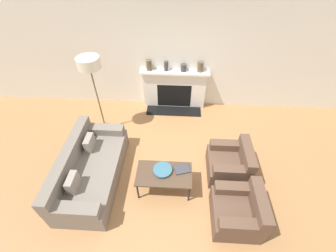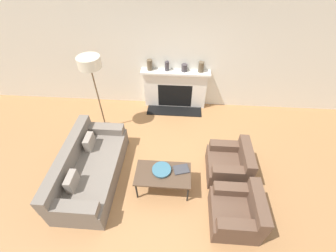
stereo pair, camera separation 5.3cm
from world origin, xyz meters
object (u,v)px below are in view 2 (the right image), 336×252
object	(u,v)px
book	(181,169)
mantel_vase_right	(201,67)
armchair_near	(237,212)
couch	(89,169)
mantel_vase_center_right	(184,68)
armchair_far	(230,164)
bowl	(162,170)
floor_lamp	(91,68)
fireplace	(175,89)
coffee_table	(163,175)
mantel_vase_left	(150,65)
mantel_vase_center_left	(167,66)

from	to	relation	value
book	mantel_vase_right	bearing A→B (deg)	65.63
armchair_near	couch	bearing A→B (deg)	-103.95
book	mantel_vase_right	size ratio (longest dim) A/B	1.28
mantel_vase_right	book	bearing A→B (deg)	-98.59
book	mantel_vase_center_right	distance (m)	2.58
armchair_far	bowl	size ratio (longest dim) A/B	2.34
floor_lamp	mantel_vase_right	size ratio (longest dim) A/B	7.52
fireplace	coffee_table	world-z (taller)	fireplace
couch	book	bearing A→B (deg)	-90.71
mantel_vase_center_right	mantel_vase_left	bearing A→B (deg)	180.00
book	mantel_vase_center_left	xyz separation A→B (m)	(-0.44, 2.49, 0.69)
mantel_vase_center_left	mantel_vase_right	size ratio (longest dim) A/B	0.94
fireplace	bowl	distance (m)	2.53
armchair_near	mantel_vase_center_right	xyz separation A→B (m)	(-0.97, 3.14, 0.85)
coffee_table	floor_lamp	distance (m)	2.51
fireplace	mantel_vase_right	xyz separation A→B (m)	(0.61, 0.02, 0.66)
fireplace	mantel_vase_center_left	xyz separation A→B (m)	(-0.21, 0.02, 0.65)
armchair_near	bowl	bearing A→B (deg)	-114.89
couch	bowl	bearing A→B (deg)	-92.85
fireplace	floor_lamp	bearing A→B (deg)	-148.51
bowl	couch	bearing A→B (deg)	177.15
mantel_vase_left	armchair_far	bearing A→B (deg)	-50.30
armchair_near	armchair_far	xyz separation A→B (m)	(0.00, 0.97, 0.00)
mantel_vase_left	mantel_vase_right	world-z (taller)	mantel_vase_left
mantel_vase_center_right	coffee_table	bearing A→B (deg)	-96.55
book	mantel_vase_center_right	bearing A→B (deg)	74.74
coffee_table	mantel_vase_right	size ratio (longest dim) A/B	4.04
mantel_vase_right	couch	bearing A→B (deg)	-130.74
fireplace	mantel_vase_left	xyz separation A→B (m)	(-0.63, 0.02, 0.67)
armchair_far	mantel_vase_left	xyz separation A→B (m)	(-1.80, 2.17, 0.90)
coffee_table	bowl	world-z (taller)	bowl
armchair_near	armchair_far	world-z (taller)	same
coffee_table	book	distance (m)	0.34
fireplace	mantel_vase_center_left	size ratio (longest dim) A/B	7.37
coffee_table	mantel_vase_center_right	distance (m)	2.71
armchair_far	armchair_near	bearing A→B (deg)	-0.00
fireplace	floor_lamp	world-z (taller)	floor_lamp
mantel_vase_center_right	mantel_vase_center_left	bearing A→B (deg)	180.00
couch	bowl	world-z (taller)	couch
book	armchair_far	bearing A→B (deg)	3.04
bowl	mantel_vase_center_left	distance (m)	2.63
couch	bowl	distance (m)	1.42
mantel_vase_right	floor_lamp	bearing A→B (deg)	-155.56
mantel_vase_center_right	floor_lamp	bearing A→B (deg)	-151.10
coffee_table	mantel_vase_center_right	size ratio (longest dim) A/B	5.75
fireplace	armchair_near	bearing A→B (deg)	-69.42
armchair_far	mantel_vase_center_left	size ratio (longest dim) A/B	3.45
mantel_vase_left	mantel_vase_center_right	world-z (taller)	mantel_vase_left
armchair_near	coffee_table	xyz separation A→B (m)	(-1.26, 0.54, 0.14)
mantel_vase_center_left	mantel_vase_center_right	size ratio (longest dim) A/B	1.34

